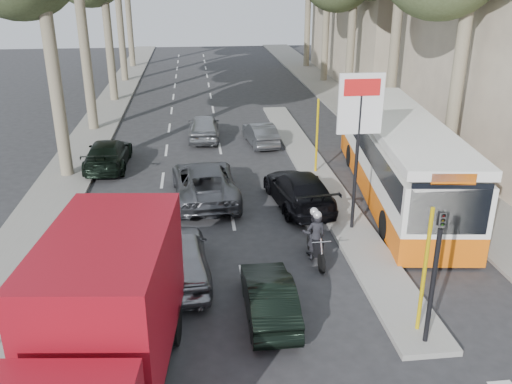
% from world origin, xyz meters
% --- Properties ---
extents(ground, '(120.00, 120.00, 0.00)m').
position_xyz_m(ground, '(0.00, 0.00, 0.00)').
color(ground, '#28282B').
rests_on(ground, ground).
extents(sidewalk_right, '(3.20, 70.00, 0.12)m').
position_xyz_m(sidewalk_right, '(8.60, 25.00, 0.06)').
color(sidewalk_right, gray).
rests_on(sidewalk_right, ground).
extents(median_left, '(2.40, 64.00, 0.12)m').
position_xyz_m(median_left, '(-8.00, 28.00, 0.06)').
color(median_left, gray).
rests_on(median_left, ground).
extents(traffic_island, '(1.50, 26.00, 0.16)m').
position_xyz_m(traffic_island, '(3.25, 11.00, 0.08)').
color(traffic_island, gray).
rests_on(traffic_island, ground).
extents(billboard, '(1.50, 12.10, 5.60)m').
position_xyz_m(billboard, '(3.25, 5.00, 3.70)').
color(billboard, yellow).
rests_on(billboard, ground).
extents(traffic_light_island, '(0.16, 0.41, 3.60)m').
position_xyz_m(traffic_light_island, '(3.25, -1.50, 2.49)').
color(traffic_light_island, black).
rests_on(traffic_light_island, ground).
extents(silver_hatchback, '(2.05, 4.48, 1.49)m').
position_xyz_m(silver_hatchback, '(-2.79, 2.42, 0.74)').
color(silver_hatchback, '#929399').
rests_on(silver_hatchback, ground).
extents(dark_hatchback, '(1.25, 3.57, 1.17)m').
position_xyz_m(dark_hatchback, '(-0.38, 0.23, 0.59)').
color(dark_hatchback, black).
rests_on(dark_hatchback, ground).
extents(queue_car_a, '(2.78, 5.47, 1.48)m').
position_xyz_m(queue_car_a, '(-1.87, 8.58, 0.74)').
color(queue_car_a, '#4B4D53').
rests_on(queue_car_a, ground).
extents(queue_car_b, '(2.51, 4.99, 1.39)m').
position_xyz_m(queue_car_b, '(1.79, 7.49, 0.70)').
color(queue_car_b, black).
rests_on(queue_car_b, ground).
extents(queue_car_c, '(1.81, 4.21, 1.42)m').
position_xyz_m(queue_car_c, '(-1.68, 17.29, 0.71)').
color(queue_car_c, '#93969B').
rests_on(queue_car_c, ground).
extents(queue_car_d, '(1.70, 3.77, 1.20)m').
position_xyz_m(queue_car_d, '(1.31, 15.95, 0.60)').
color(queue_car_d, '#4F5156').
rests_on(queue_car_d, ground).
extents(queue_car_e, '(1.93, 4.63, 1.34)m').
position_xyz_m(queue_car_e, '(-6.30, 13.06, 0.67)').
color(queue_car_e, black).
rests_on(queue_car_e, ground).
extents(red_truck, '(3.16, 6.82, 3.52)m').
position_xyz_m(red_truck, '(-4.18, -2.28, 1.86)').
color(red_truck, black).
rests_on(red_truck, ground).
extents(city_bus, '(4.20, 12.74, 3.29)m').
position_xyz_m(city_bus, '(5.97, 8.13, 1.74)').
color(city_bus, orange).
rests_on(city_bus, ground).
extents(motorcycle, '(0.75, 2.05, 1.74)m').
position_xyz_m(motorcycle, '(1.49, 3.22, 0.79)').
color(motorcycle, black).
rests_on(motorcycle, ground).
extents(pedestrian_near, '(0.69, 1.08, 1.70)m').
position_xyz_m(pedestrian_near, '(7.93, 11.22, 0.97)').
color(pedestrian_near, '#40324C').
rests_on(pedestrian_near, sidewalk_right).
extents(pedestrian_far, '(1.14, 0.65, 1.67)m').
position_xyz_m(pedestrian_far, '(9.18, 8.33, 0.95)').
color(pedestrian_far, '#6E6052').
rests_on(pedestrian_far, sidewalk_right).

